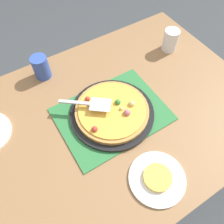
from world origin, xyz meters
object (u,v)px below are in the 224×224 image
object	(u,v)px
served_slice_right	(158,177)
cup_near	(41,67)
plate_far_right	(157,178)
pizza_server	(90,104)
pizza	(112,110)
pizza_pan	(112,113)
cup_far	(170,40)

from	to	relation	value
served_slice_right	cup_near	size ratio (longest dim) A/B	0.92
plate_far_right	pizza_server	size ratio (longest dim) A/B	1.06
pizza	served_slice_right	distance (m)	0.34
pizza_server	pizza_pan	bearing A→B (deg)	142.00
cup_near	cup_far	distance (m)	0.70
pizza_pan	pizza	xyz separation A→B (m)	(-0.00, 0.00, 0.02)
served_slice_right	cup_near	bearing A→B (deg)	-77.50
served_slice_right	pizza_server	world-z (taller)	pizza_server
pizza	cup_far	distance (m)	0.54
cup_near	pizza_server	world-z (taller)	cup_near
served_slice_right	pizza_server	size ratio (longest dim) A/B	0.53
plate_far_right	cup_near	xyz separation A→B (m)	(0.16, -0.73, 0.06)
plate_far_right	cup_near	distance (m)	0.75
pizza_pan	cup_near	size ratio (longest dim) A/B	3.17
cup_near	cup_far	bearing A→B (deg)	164.94
pizza	cup_far	xyz separation A→B (m)	(-0.50, -0.21, 0.03)
pizza_pan	plate_far_right	bearing A→B (deg)	88.43
plate_far_right	served_slice_right	bearing A→B (deg)	180.00
pizza_pan	pizza_server	bearing A→B (deg)	-38.00
pizza	served_slice_right	bearing A→B (deg)	88.40
pizza	served_slice_right	world-z (taller)	pizza
pizza_pan	served_slice_right	world-z (taller)	served_slice_right
served_slice_right	cup_near	xyz separation A→B (m)	(0.16, -0.73, 0.04)
pizza	pizza_server	xyz separation A→B (m)	(0.08, -0.06, 0.04)
pizza	plate_far_right	bearing A→B (deg)	88.40
pizza_server	cup_near	bearing A→B (deg)	-73.96
served_slice_right	cup_near	world-z (taller)	cup_near
pizza_pan	cup_near	world-z (taller)	cup_near
pizza	plate_far_right	world-z (taller)	pizza
served_slice_right	cup_near	distance (m)	0.75
pizza_pan	pizza	size ratio (longest dim) A/B	1.15
pizza_pan	plate_far_right	size ratio (longest dim) A/B	1.73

